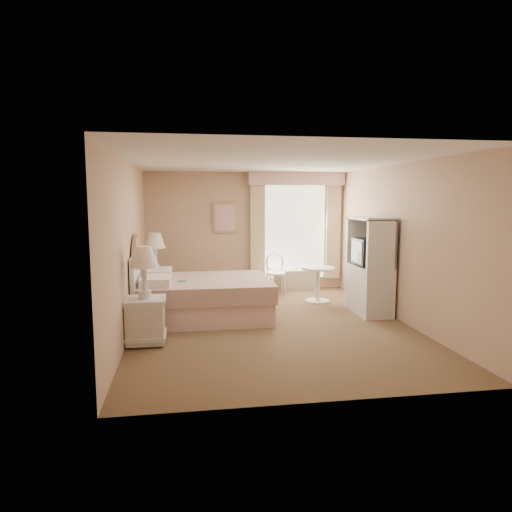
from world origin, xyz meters
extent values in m
cube|color=brown|center=(0.00, 0.00, 0.00)|extent=(4.20, 5.50, 0.01)
cube|color=silver|center=(0.00, 0.00, 2.50)|extent=(4.20, 5.50, 0.01)
cube|color=tan|center=(0.00, 2.75, 1.25)|extent=(4.20, 0.01, 2.50)
cube|color=tan|center=(0.00, -2.75, 1.25)|extent=(4.20, 0.01, 2.50)
cube|color=tan|center=(-2.10, 0.00, 1.25)|extent=(0.01, 5.50, 2.50)
cube|color=tan|center=(2.10, 0.00, 1.25)|extent=(0.01, 5.50, 2.50)
cube|color=white|center=(1.05, 2.72, 1.25)|extent=(1.30, 0.02, 2.00)
cube|color=beige|center=(0.22, 2.67, 1.25)|extent=(0.30, 0.08, 2.05)
cube|color=beige|center=(1.88, 2.67, 1.25)|extent=(0.30, 0.08, 2.05)
cube|color=pink|center=(1.05, 2.63, 2.37)|extent=(2.05, 0.20, 0.28)
cube|color=beige|center=(1.05, 2.63, 0.21)|extent=(1.00, 0.22, 0.42)
cube|color=tan|center=(-0.45, 2.72, 1.55)|extent=(0.52, 0.03, 0.62)
cube|color=beige|center=(-0.45, 2.70, 1.55)|extent=(0.42, 0.02, 0.52)
cube|color=pink|center=(-1.00, 0.62, 0.18)|extent=(2.10, 1.60, 0.36)
cube|color=#C79F95|center=(-1.00, 0.62, 0.50)|extent=(2.15, 1.66, 0.28)
cube|color=silver|center=(-1.75, 0.24, 0.70)|extent=(0.45, 0.62, 0.14)
cube|color=silver|center=(-1.75, 1.00, 0.70)|extent=(0.45, 0.62, 0.14)
cube|color=#258843|center=(-1.35, 0.47, 0.64)|extent=(0.14, 0.10, 0.01)
cube|color=silver|center=(-2.05, 0.62, 0.55)|extent=(0.06, 1.70, 1.10)
cylinder|color=#9B6B52|center=(-2.05, 0.62, 0.65)|extent=(0.05, 1.50, 1.50)
cube|color=white|center=(-1.84, -0.63, 0.29)|extent=(0.49, 0.49, 0.54)
cube|color=white|center=(-1.84, -0.63, 0.59)|extent=(0.54, 0.54, 0.06)
cube|color=white|center=(-1.84, -0.63, 0.11)|extent=(0.54, 0.54, 0.05)
cylinder|color=silver|center=(-1.84, -0.63, 0.68)|extent=(0.17, 0.17, 0.11)
cylinder|color=silver|center=(-1.84, -0.63, 0.89)|extent=(0.08, 0.08, 0.43)
cone|color=white|center=(-1.84, -0.63, 1.18)|extent=(0.39, 0.39, 0.28)
cube|color=white|center=(-1.84, 1.74, 0.29)|extent=(0.50, 0.50, 0.54)
cube|color=white|center=(-1.84, 1.74, 0.59)|extent=(0.54, 0.54, 0.06)
cube|color=white|center=(-1.84, 1.74, 0.11)|extent=(0.54, 0.54, 0.05)
cylinder|color=silver|center=(-1.84, 1.74, 0.68)|extent=(0.17, 0.17, 0.11)
cylinder|color=silver|center=(-1.84, 1.74, 0.89)|extent=(0.08, 0.08, 0.43)
cone|color=white|center=(-1.84, 1.74, 1.19)|extent=(0.39, 0.39, 0.28)
cylinder|color=silver|center=(1.19, 1.44, 0.01)|extent=(0.47, 0.47, 0.03)
cylinder|color=silver|center=(1.19, 1.44, 0.33)|extent=(0.07, 0.07, 0.63)
cylinder|color=white|center=(1.19, 1.44, 0.64)|extent=(0.63, 0.63, 0.04)
cylinder|color=silver|center=(0.40, 2.17, 0.20)|extent=(0.03, 0.03, 0.41)
cylinder|color=silver|center=(0.71, 2.17, 0.20)|extent=(0.03, 0.03, 0.41)
cylinder|color=silver|center=(0.40, 2.47, 0.20)|extent=(0.03, 0.03, 0.41)
cylinder|color=silver|center=(0.71, 2.47, 0.20)|extent=(0.03, 0.03, 0.41)
cylinder|color=white|center=(0.56, 2.32, 0.41)|extent=(0.40, 0.40, 0.04)
torus|color=silver|center=(0.56, 2.45, 0.63)|extent=(0.39, 0.10, 0.39)
cylinder|color=silver|center=(0.40, 2.47, 0.59)|extent=(0.03, 0.03, 0.36)
cylinder|color=silver|center=(0.71, 2.47, 0.59)|extent=(0.03, 0.03, 0.36)
cube|color=white|center=(1.81, 0.48, 0.41)|extent=(0.50, 0.99, 0.81)
cube|color=white|center=(1.81, 0.02, 1.22)|extent=(0.50, 0.07, 0.81)
cube|color=white|center=(1.81, 0.94, 1.22)|extent=(0.50, 0.07, 0.81)
cube|color=white|center=(1.81, 0.48, 1.62)|extent=(0.50, 0.99, 0.05)
cube|color=white|center=(2.03, 0.48, 1.22)|extent=(0.04, 0.99, 0.81)
cube|color=black|center=(1.79, 0.48, 1.06)|extent=(0.43, 0.54, 0.43)
cube|color=black|center=(1.57, 0.48, 1.06)|extent=(0.02, 0.45, 0.36)
camera|label=1|loc=(-1.30, -6.78, 1.95)|focal=32.00mm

